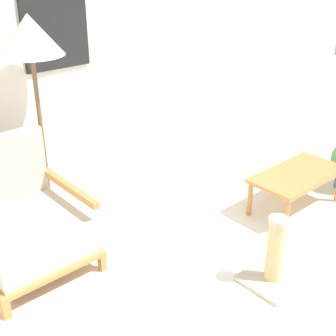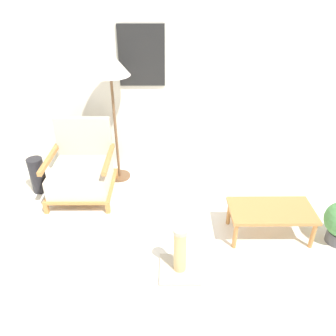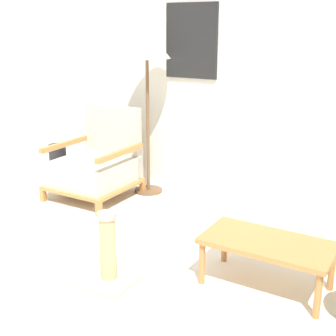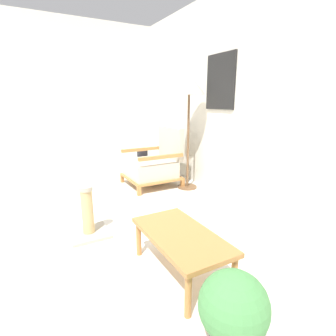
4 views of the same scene
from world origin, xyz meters
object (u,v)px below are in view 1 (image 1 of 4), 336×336
coffee_table (297,177)px  armchair (24,225)px  scratching_post (274,261)px  floor_lamp (31,45)px

coffee_table → armchair: bearing=159.4°
armchair → scratching_post: armchair is taller
armchair → floor_lamp: floor_lamp is taller
armchair → scratching_post: size_ratio=1.76×
armchair → scratching_post: 1.73m
floor_lamp → scratching_post: 2.24m
armchair → floor_lamp: (0.39, 0.38, 1.13)m
armchair → scratching_post: bearing=-47.9°
coffee_table → scratching_post: size_ratio=1.69×
floor_lamp → scratching_post: size_ratio=3.29×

